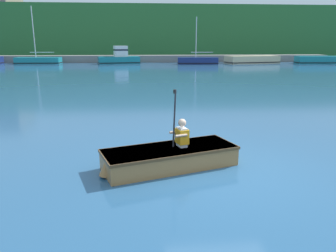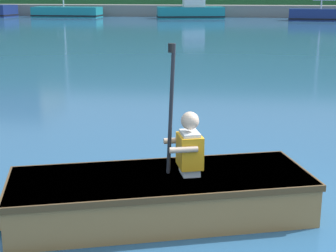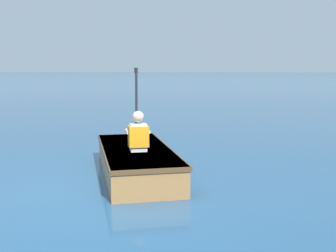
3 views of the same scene
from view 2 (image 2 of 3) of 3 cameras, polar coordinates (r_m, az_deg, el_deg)
The scene contains 7 objects.
ground_plane at distance 4.58m, azimuth 13.19°, elevation -13.04°, with size 300.00×300.00×0.00m, color #28567F.
marina_dock at distance 42.90m, azimuth 9.00°, elevation 12.48°, with size 47.42×2.40×0.90m.
moored_boat_dock_west_end at distance 39.82m, azimuth 2.60°, elevation 12.86°, with size 5.30×2.86×2.17m.
moored_boat_dock_center_near at distance 42.44m, azimuth -11.12°, elevation 12.28°, with size 5.39×2.03×6.77m.
moored_boat_dock_center_far at distance 38.20m, azimuth 16.92°, elevation 11.69°, with size 4.95×1.81×5.49m.
rowboat_foreground at distance 4.92m, azimuth -1.32°, elevation -7.52°, with size 3.01×1.88×0.42m.
person_paddler at distance 4.82m, azimuth 2.30°, elevation -2.24°, with size 0.41×0.42×1.23m.
Camera 2 is at (-0.45, -4.04, 2.11)m, focal length 55.00 mm.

